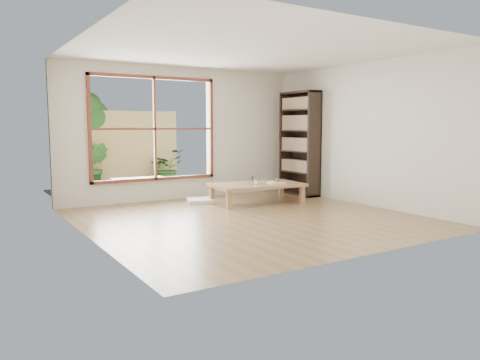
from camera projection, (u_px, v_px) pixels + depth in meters
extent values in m
plane|color=olive|center=(249.00, 218.00, 7.42)|extent=(5.00, 5.00, 0.00)
cube|color=#A68150|center=(257.00, 185.00, 8.85)|extent=(1.79, 1.13, 0.05)
cube|color=#A68150|center=(229.00, 200.00, 8.20)|extent=(0.09, 0.09, 0.32)
cube|color=#A68150|center=(212.00, 194.00, 8.90)|extent=(0.09, 0.09, 0.32)
cube|color=#A68150|center=(302.00, 195.00, 8.86)|extent=(0.09, 0.09, 0.32)
cube|color=#A68150|center=(281.00, 190.00, 9.56)|extent=(0.09, 0.09, 0.32)
cube|color=white|center=(201.00, 200.00, 8.95)|extent=(0.64, 0.64, 0.07)
cube|color=black|center=(300.00, 144.00, 9.85)|extent=(0.35, 0.98, 2.17)
cylinder|color=silver|center=(254.00, 181.00, 8.65)|extent=(0.08, 0.08, 0.16)
cylinder|color=silver|center=(261.00, 180.00, 8.89)|extent=(0.08, 0.08, 0.11)
cylinder|color=silver|center=(251.00, 180.00, 8.91)|extent=(0.08, 0.08, 0.10)
cylinder|color=silver|center=(251.00, 182.00, 8.77)|extent=(0.06, 0.06, 0.07)
cube|color=white|center=(276.00, 183.00, 8.91)|extent=(0.33, 0.26, 0.02)
sphere|color=#306829|center=(278.00, 180.00, 8.98)|extent=(0.08, 0.08, 0.08)
cube|color=orange|center=(276.00, 182.00, 8.85)|extent=(0.06, 0.05, 0.03)
cube|color=beige|center=(272.00, 182.00, 8.89)|extent=(0.07, 0.06, 0.02)
cylinder|color=silver|center=(279.00, 182.00, 8.87)|extent=(0.18, 0.04, 0.01)
cube|color=#352E26|center=(136.00, 194.00, 10.11)|extent=(2.80, 2.00, 0.05)
cube|color=black|center=(138.00, 179.00, 9.83)|extent=(1.12, 0.38, 0.05)
cube|color=black|center=(115.00, 189.00, 9.50)|extent=(0.06, 0.06, 0.30)
cube|color=black|center=(112.00, 188.00, 9.71)|extent=(0.06, 0.06, 0.30)
cube|color=black|center=(163.00, 186.00, 9.99)|extent=(0.06, 0.06, 0.30)
cube|color=black|center=(159.00, 185.00, 10.20)|extent=(0.06, 0.06, 0.30)
cube|color=tan|center=(120.00, 150.00, 10.84)|extent=(2.80, 0.06, 1.80)
imported|color=#26561F|center=(167.00, 168.00, 11.10)|extent=(1.00, 0.94, 0.88)
imported|color=#26561F|center=(94.00, 167.00, 10.25)|extent=(0.71, 0.65, 1.07)
cylinder|color=#4C3D2D|center=(87.00, 155.00, 10.74)|extent=(0.14, 0.14, 1.60)
sphere|color=#26561F|center=(91.00, 117.00, 10.71)|extent=(0.84, 0.84, 0.84)
sphere|color=#26561F|center=(78.00, 126.00, 10.65)|extent=(0.70, 0.70, 0.70)
sphere|color=#26561F|center=(87.00, 106.00, 10.54)|extent=(0.64, 0.64, 0.64)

